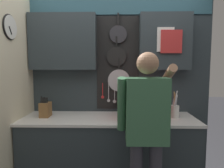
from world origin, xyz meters
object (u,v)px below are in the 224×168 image
(microwave, at_px, (139,104))
(person, at_px, (146,124))
(utensil_crock, at_px, (175,110))
(knife_block, at_px, (45,109))

(microwave, relative_size, person, 0.30)
(utensil_crock, bearing_deg, knife_block, -179.97)
(knife_block, distance_m, utensil_crock, 1.57)
(knife_block, bearing_deg, utensil_crock, 0.03)
(microwave, height_order, person, person)
(person, bearing_deg, knife_block, 154.00)
(person, bearing_deg, utensil_crock, 53.07)
(microwave, bearing_deg, utensil_crock, 0.18)
(microwave, xyz_separation_m, utensil_crock, (0.43, 0.00, -0.07))
(knife_block, relative_size, person, 0.16)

